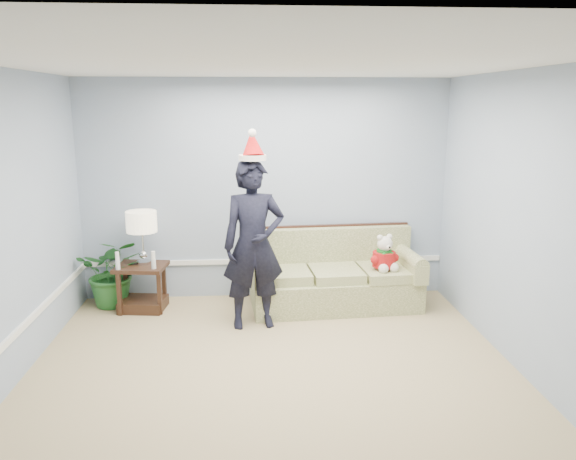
{
  "coord_description": "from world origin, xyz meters",
  "views": [
    {
      "loc": [
        -0.19,
        -4.34,
        2.41
      ],
      "look_at": [
        0.22,
        1.55,
        1.06
      ],
      "focal_mm": 35.0,
      "sensor_mm": 36.0,
      "label": 1
    }
  ],
  "objects_px": {
    "houseplant": "(113,272)",
    "teddy_bear": "(384,257)",
    "man": "(254,245)",
    "side_table": "(143,292)",
    "table_lamp": "(142,224)",
    "sofa": "(334,279)"
  },
  "relations": [
    {
      "from": "sofa",
      "to": "teddy_bear",
      "type": "bearing_deg",
      "value": -23.22
    },
    {
      "from": "teddy_bear",
      "to": "table_lamp",
      "type": "bearing_deg",
      "value": 158.46
    },
    {
      "from": "houseplant",
      "to": "sofa",
      "type": "bearing_deg",
      "value": -3.31
    },
    {
      "from": "table_lamp",
      "to": "teddy_bear",
      "type": "xyz_separation_m",
      "value": [
        2.82,
        -0.24,
        -0.39
      ]
    },
    {
      "from": "sofa",
      "to": "teddy_bear",
      "type": "distance_m",
      "value": 0.67
    },
    {
      "from": "table_lamp",
      "to": "side_table",
      "type": "bearing_deg",
      "value": -112.58
    },
    {
      "from": "side_table",
      "to": "teddy_bear",
      "type": "xyz_separation_m",
      "value": [
        2.84,
        -0.18,
        0.43
      ]
    },
    {
      "from": "sofa",
      "to": "man",
      "type": "xyz_separation_m",
      "value": [
        -0.97,
        -0.59,
        0.59
      ]
    },
    {
      "from": "man",
      "to": "teddy_bear",
      "type": "bearing_deg",
      "value": 6.26
    },
    {
      "from": "sofa",
      "to": "side_table",
      "type": "height_order",
      "value": "sofa"
    },
    {
      "from": "side_table",
      "to": "table_lamp",
      "type": "distance_m",
      "value": 0.82
    },
    {
      "from": "side_table",
      "to": "table_lamp",
      "type": "height_order",
      "value": "table_lamp"
    },
    {
      "from": "sofa",
      "to": "houseplant",
      "type": "distance_m",
      "value": 2.66
    },
    {
      "from": "sofa",
      "to": "teddy_bear",
      "type": "height_order",
      "value": "sofa"
    },
    {
      "from": "teddy_bear",
      "to": "side_table",
      "type": "bearing_deg",
      "value": 159.66
    },
    {
      "from": "houseplant",
      "to": "man",
      "type": "height_order",
      "value": "man"
    },
    {
      "from": "sofa",
      "to": "houseplant",
      "type": "bearing_deg",
      "value": 172.53
    },
    {
      "from": "side_table",
      "to": "table_lamp",
      "type": "relative_size",
      "value": 0.98
    },
    {
      "from": "man",
      "to": "teddy_bear",
      "type": "distance_m",
      "value": 1.6
    },
    {
      "from": "houseplant",
      "to": "teddy_bear",
      "type": "height_order",
      "value": "teddy_bear"
    },
    {
      "from": "houseplant",
      "to": "teddy_bear",
      "type": "distance_m",
      "value": 3.24
    },
    {
      "from": "teddy_bear",
      "to": "sofa",
      "type": "bearing_deg",
      "value": 144.31
    }
  ]
}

